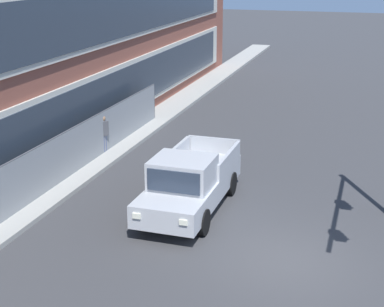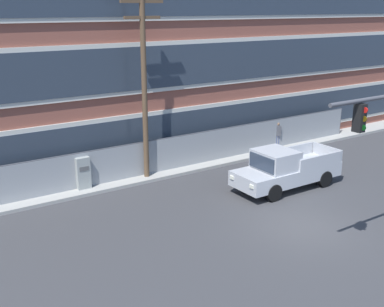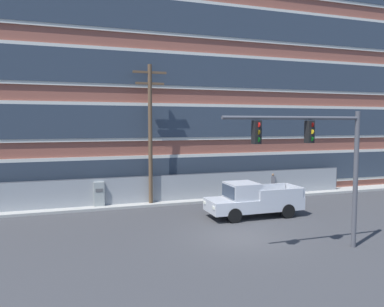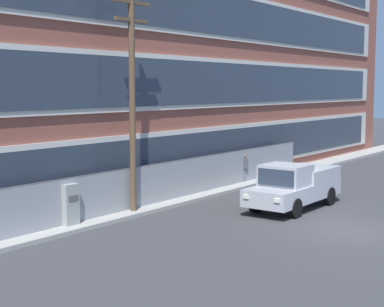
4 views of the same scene
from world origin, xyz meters
name	(u,v)px [view 1 (image 1 of 4)]	position (x,y,z in m)	size (l,w,h in m)	color
ground_plane	(283,261)	(0.00, 0.00, 0.00)	(160.00, 160.00, 0.00)	#38383A
sidewalk_building_side	(11,218)	(0.00, 8.47, 0.08)	(80.00, 1.64, 0.16)	#9E9B93
pickup_truck_silver	(189,183)	(2.41, 3.43, 0.95)	(5.55, 2.13, 1.99)	#B2B5BA
pedestrian_near_cabinet	(103,132)	(6.75, 8.53, 0.97)	(0.46, 0.39, 1.69)	navy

